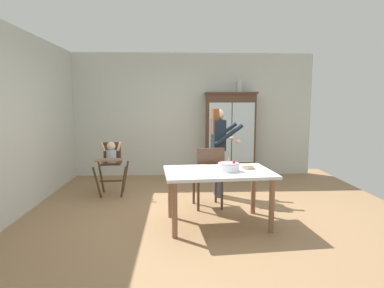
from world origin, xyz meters
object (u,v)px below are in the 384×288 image
(birthday_cake, at_px, (229,167))
(ceramic_vase, at_px, (240,87))
(china_cabinet, at_px, (230,135))
(dining_chair_far_side, at_px, (209,173))
(high_chair_with_toddler, at_px, (111,159))
(serving_bowl, at_px, (247,166))
(dining_table, at_px, (218,178))
(adult_person, at_px, (219,141))

(birthday_cake, bearing_deg, ceramic_vase, 76.74)
(china_cabinet, bearing_deg, birthday_cake, -99.58)
(ceramic_vase, relative_size, dining_chair_far_side, 0.28)
(ceramic_vase, xyz_separation_m, high_chair_with_toddler, (-2.50, -1.31, -1.31))
(serving_bowl, bearing_deg, high_chair_with_toddler, 146.76)
(china_cabinet, xyz_separation_m, ceramic_vase, (0.19, 0.00, 1.04))
(serving_bowl, bearing_deg, birthday_cake, -151.48)
(china_cabinet, distance_m, ceramic_vase, 1.06)
(high_chair_with_toddler, bearing_deg, dining_table, -45.65)
(adult_person, bearing_deg, high_chair_with_toddler, 80.81)
(ceramic_vase, height_order, high_chair_with_toddler, ceramic_vase)
(high_chair_with_toddler, relative_size, adult_person, 0.62)
(china_cabinet, relative_size, serving_bowl, 10.28)
(ceramic_vase, relative_size, birthday_cake, 0.96)
(ceramic_vase, bearing_deg, serving_bowl, -98.27)
(ceramic_vase, relative_size, serving_bowl, 1.50)
(serving_bowl, bearing_deg, china_cabinet, 85.74)
(china_cabinet, height_order, dining_table, china_cabinet)
(birthday_cake, relative_size, serving_bowl, 1.56)
(china_cabinet, xyz_separation_m, birthday_cake, (-0.48, -2.84, -0.14))
(dining_table, distance_m, birthday_cake, 0.20)
(high_chair_with_toddler, bearing_deg, dining_chair_far_side, -31.09)
(ceramic_vase, xyz_separation_m, birthday_cake, (-0.67, -2.84, -1.17))
(adult_person, bearing_deg, serving_bowl, -173.66)
(china_cabinet, xyz_separation_m, serving_bowl, (-0.20, -2.69, -0.16))
(high_chair_with_toddler, height_order, birthday_cake, high_chair_with_toddler)
(dining_table, height_order, dining_chair_far_side, dining_chair_far_side)
(serving_bowl, bearing_deg, ceramic_vase, 81.73)
(adult_person, xyz_separation_m, dining_chair_far_side, (-0.23, -0.69, -0.41))
(dining_chair_far_side, bearing_deg, china_cabinet, -115.04)
(high_chair_with_toddler, bearing_deg, serving_bowl, -37.33)
(china_cabinet, bearing_deg, dining_table, -102.28)
(china_cabinet, height_order, serving_bowl, china_cabinet)
(adult_person, distance_m, serving_bowl, 1.27)
(ceramic_vase, distance_m, serving_bowl, 2.97)
(serving_bowl, xyz_separation_m, dining_chair_far_side, (-0.47, 0.55, -0.21))
(dining_table, xyz_separation_m, dining_chair_far_side, (-0.05, 0.67, -0.09))
(china_cabinet, bearing_deg, dining_chair_far_side, -107.27)
(high_chair_with_toddler, distance_m, birthday_cake, 2.39)
(serving_bowl, distance_m, dining_chair_far_side, 0.75)
(china_cabinet, height_order, adult_person, china_cabinet)
(birthday_cake, bearing_deg, dining_table, 168.06)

